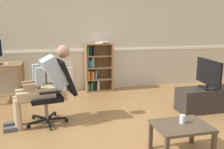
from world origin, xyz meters
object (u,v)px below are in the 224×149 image
object	(u,v)px
drinking_glass	(182,119)
tv_screen	(208,73)
radiator	(53,80)
person_seated	(43,83)
coffee_table	(181,129)
computer_mouse	(7,63)
bookshelf	(97,67)
office_chair	(55,89)
tv_stand	(206,99)

from	to	relation	value
drinking_glass	tv_screen	bearing A→B (deg)	45.71
radiator	person_seated	distance (m)	1.83
tv_screen	coffee_table	distance (m)	1.77
computer_mouse	bookshelf	size ratio (longest dim) A/B	0.09
office_chair	drinking_glass	world-z (taller)	office_chair
radiator	coffee_table	bearing A→B (deg)	-65.78
radiator	tv_stand	size ratio (longest dim) A/B	0.85
radiator	tv_stand	world-z (taller)	radiator
office_chair	coffee_table	bearing A→B (deg)	35.03
person_seated	computer_mouse	bearing A→B (deg)	-161.42
coffee_table	drinking_glass	distance (m)	0.12
computer_mouse	radiator	xyz separation A→B (m)	(0.86, 0.51, -0.50)
computer_mouse	tv_screen	xyz separation A→B (m)	(3.48, -1.38, -0.10)
tv_stand	drinking_glass	size ratio (longest dim) A/B	10.28
office_chair	person_seated	distance (m)	0.21
bookshelf	tv_screen	bearing A→B (deg)	-47.43
person_seated	tv_stand	xyz separation A→B (m)	(2.77, -0.10, -0.44)
office_chair	drinking_glass	xyz separation A→B (m)	(1.42, -1.34, -0.10)
tv_stand	drinking_glass	bearing A→B (deg)	-134.25
bookshelf	person_seated	bearing A→B (deg)	-123.81
coffee_table	tv_stand	bearing A→B (deg)	45.89
bookshelf	office_chair	size ratio (longest dim) A/B	1.16
radiator	office_chair	distance (m)	1.78
bookshelf	tv_stand	size ratio (longest dim) A/B	1.10
computer_mouse	tv_screen	distance (m)	3.74
coffee_table	computer_mouse	bearing A→B (deg)	130.81
bookshelf	tv_screen	xyz separation A→B (m)	(1.64, -1.79, 0.13)
computer_mouse	coffee_table	bearing A→B (deg)	-49.19
tv_screen	coffee_table	bearing A→B (deg)	141.85
person_seated	tv_stand	bearing A→B (deg)	77.63
tv_stand	tv_screen	bearing A→B (deg)	-5.99
bookshelf	tv_screen	distance (m)	2.43
radiator	tv_stand	distance (m)	3.23
radiator	person_seated	world-z (taller)	person_seated
radiator	drinking_glass	bearing A→B (deg)	-65.07
person_seated	coffee_table	size ratio (longest dim) A/B	1.90
computer_mouse	person_seated	xyz separation A→B (m)	(0.71, -1.28, -0.12)
tv_screen	tv_stand	bearing A→B (deg)	90.00
person_seated	radiator	bearing A→B (deg)	164.87
radiator	tv_screen	size ratio (longest dim) A/B	1.15
computer_mouse	radiator	distance (m)	1.11
office_chair	tv_screen	size ratio (longest dim) A/B	1.28
radiator	computer_mouse	bearing A→B (deg)	-149.20
bookshelf	coffee_table	distance (m)	3.07
drinking_glass	radiator	bearing A→B (deg)	114.93
bookshelf	person_seated	xyz separation A→B (m)	(-1.13, -1.69, 0.10)
tv_stand	tv_screen	size ratio (longest dim) A/B	1.35
computer_mouse	drinking_glass	world-z (taller)	computer_mouse
bookshelf	person_seated	distance (m)	2.03
office_chair	bookshelf	bearing A→B (deg)	139.45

